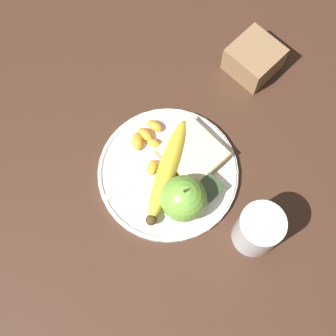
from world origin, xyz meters
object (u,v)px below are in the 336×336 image
bread_slice (193,153)px  jam_packet (207,187)px  juice_glass (257,230)px  apple (184,199)px  plate (168,172)px  condiment_caddy (254,59)px  fork (166,171)px  banana (167,173)px

bread_slice → jam_packet: bearing=155.9°
juice_glass → apple: bearing=21.4°
plate → juice_glass: size_ratio=2.52×
plate → condiment_caddy: (0.04, -0.27, 0.02)m
fork → juice_glass: bearing=-62.0°
plate → apple: size_ratio=2.86×
plate → condiment_caddy: size_ratio=2.90×
condiment_caddy → jam_packet: bearing=114.3°
bread_slice → apple: bearing=123.8°
apple → condiment_caddy: 0.32m
banana → fork: 0.02m
bread_slice → condiment_caddy: condiment_caddy is taller
bread_slice → fork: bread_slice is taller
jam_packet → plate: bearing=19.6°
juice_glass → bread_slice: juice_glass is taller
banana → jam_packet: size_ratio=3.91×
juice_glass → banana: (0.18, 0.03, -0.02)m
apple → jam_packet: bearing=-101.2°
apple → banana: bearing=-18.2°
condiment_caddy → apple: bearing=108.8°
banana → juice_glass: bearing=-170.7°
jam_packet → bread_slice: bearing=-24.1°
plate → jam_packet: 0.08m
plate → banana: (-0.00, 0.01, 0.02)m
jam_packet → fork: bearing=20.8°
juice_glass → jam_packet: size_ratio=2.07×
apple → bread_slice: 0.10m
plate → bread_slice: size_ratio=2.45×
bread_slice → fork: bearing=77.8°
bread_slice → plate: bearing=80.3°
juice_glass → jam_packet: bearing=-1.2°
plate → juice_glass: bearing=-172.9°
plate → fork: bearing=42.6°
plate → jam_packet: (-0.07, -0.03, 0.01)m
apple → juice_glass: bearing=-158.6°
juice_glass → banana: size_ratio=0.53×
plate → fork: (0.00, 0.00, 0.01)m
plate → fork: 0.01m
banana → apple: bearing=161.8°
apple → bread_slice: size_ratio=0.86×
bread_slice → condiment_caddy: bearing=-77.4°
juice_glass → condiment_caddy: 0.34m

